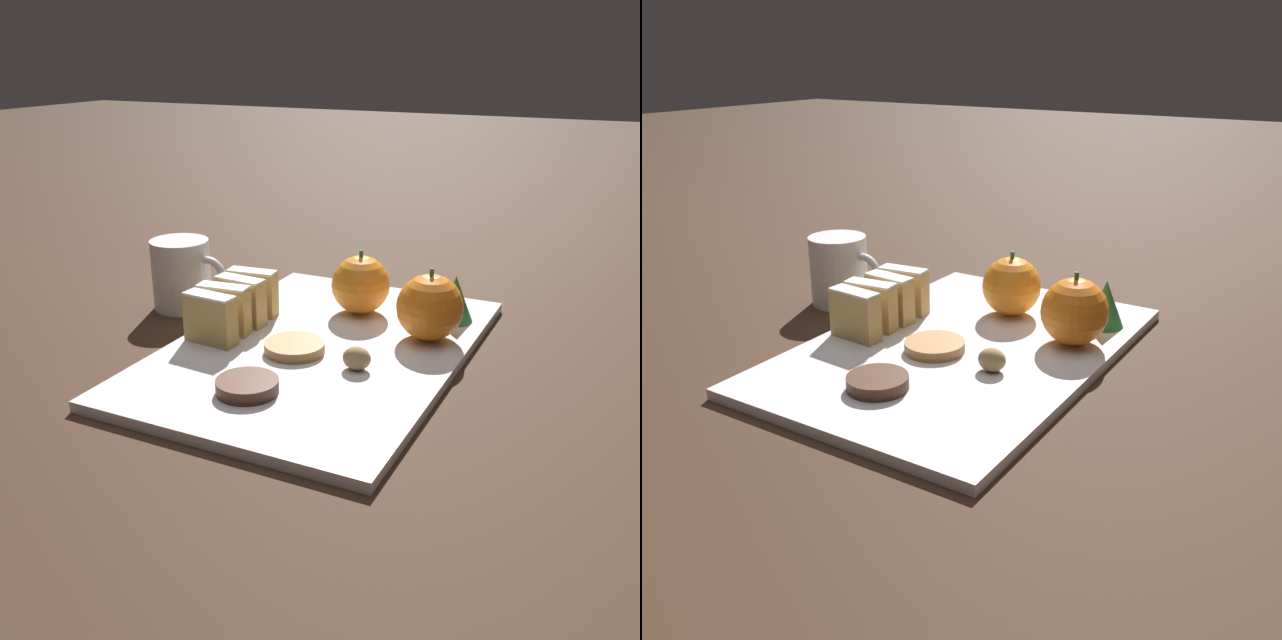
% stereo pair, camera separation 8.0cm
% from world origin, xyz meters
% --- Properties ---
extents(ground_plane, '(6.00, 6.00, 0.00)m').
position_xyz_m(ground_plane, '(0.00, 0.00, 0.00)').
color(ground_plane, '#382316').
extents(serving_platter, '(0.31, 0.46, 0.01)m').
position_xyz_m(serving_platter, '(0.00, 0.00, 0.01)').
color(serving_platter, white).
rests_on(serving_platter, ground_plane).
extents(stollen_slice_front, '(0.06, 0.03, 0.06)m').
position_xyz_m(stollen_slice_front, '(-0.11, -0.05, 0.04)').
color(stollen_slice_front, tan).
rests_on(stollen_slice_front, serving_platter).
extents(stollen_slice_second, '(0.06, 0.03, 0.06)m').
position_xyz_m(stollen_slice_second, '(-0.12, -0.02, 0.04)').
color(stollen_slice_second, tan).
rests_on(stollen_slice_second, serving_platter).
extents(stollen_slice_third, '(0.06, 0.03, 0.06)m').
position_xyz_m(stollen_slice_third, '(-0.12, 0.02, 0.04)').
color(stollen_slice_third, tan).
rests_on(stollen_slice_third, serving_platter).
extents(stollen_slice_fourth, '(0.06, 0.03, 0.06)m').
position_xyz_m(stollen_slice_fourth, '(-0.12, 0.05, 0.04)').
color(stollen_slice_fourth, tan).
rests_on(stollen_slice_fourth, serving_platter).
extents(orange_near, '(0.07, 0.07, 0.08)m').
position_xyz_m(orange_near, '(-0.00, 0.12, 0.05)').
color(orange_near, orange).
rests_on(orange_near, serving_platter).
extents(orange_far, '(0.08, 0.08, 0.08)m').
position_xyz_m(orange_far, '(0.10, 0.07, 0.05)').
color(orange_far, orange).
rests_on(orange_far, serving_platter).
extents(walnut, '(0.03, 0.03, 0.03)m').
position_xyz_m(walnut, '(0.06, -0.04, 0.02)').
color(walnut, '#9E7A51').
rests_on(walnut, serving_platter).
extents(chocolate_cookie, '(0.06, 0.06, 0.01)m').
position_xyz_m(chocolate_cookie, '(-0.01, -0.14, 0.02)').
color(chocolate_cookie, '#472819').
rests_on(chocolate_cookie, serving_platter).
extents(gingerbread_cookie, '(0.07, 0.07, 0.01)m').
position_xyz_m(gingerbread_cookie, '(-0.02, -0.03, 0.02)').
color(gingerbread_cookie, '#A3703D').
rests_on(gingerbread_cookie, serving_platter).
extents(evergreen_sprig, '(0.05, 0.05, 0.06)m').
position_xyz_m(evergreen_sprig, '(0.12, 0.14, 0.04)').
color(evergreen_sprig, '#2D7538').
rests_on(evergreen_sprig, serving_platter).
extents(coffee_mug, '(0.11, 0.08, 0.09)m').
position_xyz_m(coffee_mug, '(-0.23, 0.06, 0.05)').
color(coffee_mug, white).
rests_on(coffee_mug, ground_plane).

